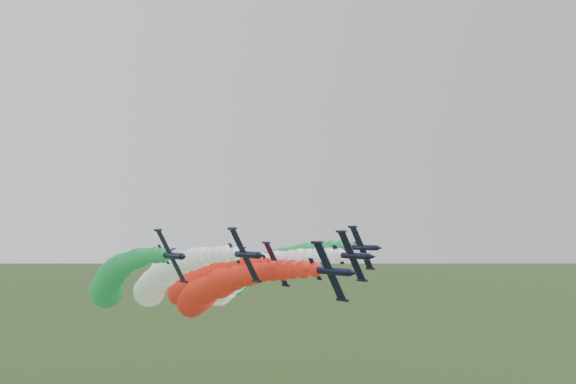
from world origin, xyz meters
The scene contains 6 objects.
jet_lead centered at (-4.08, 36.53, 37.66)m, with size 15.12×77.08×19.62m.
jet_inner_left centered at (-10.13, 50.30, 39.68)m, with size 15.55×77.50×20.04m.
jet_inner_right centered at (7.72, 45.88, 39.28)m, with size 15.69×77.65×20.19m.
jet_outer_left centered at (-19.20, 57.68, 39.49)m, with size 15.78×77.74×20.28m.
jet_outer_right centered at (19.30, 56.25, 40.44)m, with size 15.46×77.42×19.96m.
jet_trail centered at (4.01, 62.66, 37.56)m, with size 15.23×77.18×19.72m.
Camera 1 is at (-57.97, -77.28, 50.20)m, focal length 35.00 mm.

